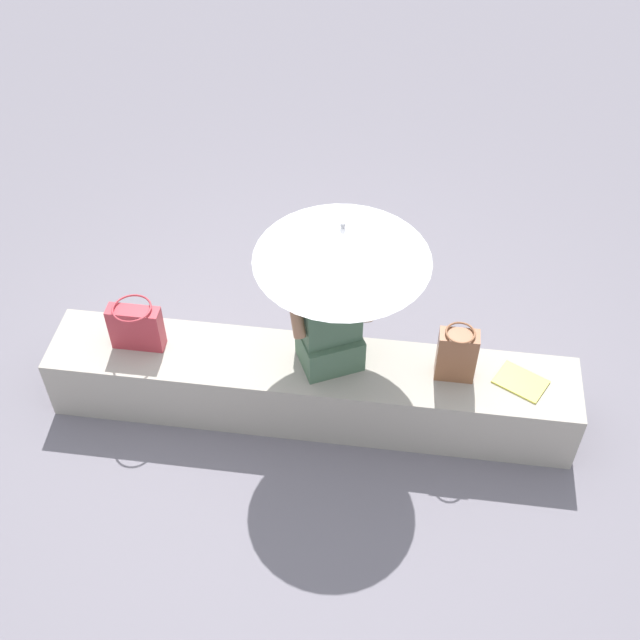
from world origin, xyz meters
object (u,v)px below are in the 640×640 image
(parasol, at_px, (342,243))
(tote_bag_canvas, at_px, (136,327))
(magazine, at_px, (521,382))
(person_seated, at_px, (330,314))
(handbag_black, at_px, (457,354))

(parasol, distance_m, tote_bag_canvas, 1.42)
(parasol, xyz_separation_m, tote_bag_canvas, (-1.21, -0.03, -0.74))
(magazine, bearing_deg, parasol, -153.68)
(parasol, relative_size, magazine, 3.70)
(parasol, height_order, tote_bag_canvas, parasol)
(parasol, bearing_deg, magazine, -1.87)
(person_seated, distance_m, magazine, 1.18)
(parasol, relative_size, tote_bag_canvas, 3.30)
(tote_bag_canvas, bearing_deg, handbag_black, 0.22)
(handbag_black, height_order, tote_bag_canvas, handbag_black)
(parasol, distance_m, handbag_black, 0.98)
(handbag_black, distance_m, tote_bag_canvas, 1.87)
(handbag_black, xyz_separation_m, magazine, (0.39, -0.01, -0.17))
(parasol, xyz_separation_m, magazine, (1.05, -0.03, -0.89))
(person_seated, relative_size, tote_bag_canvas, 2.87)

